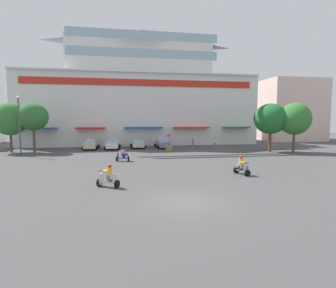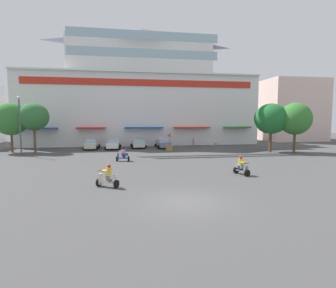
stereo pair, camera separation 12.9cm
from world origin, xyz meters
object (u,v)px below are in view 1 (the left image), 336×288
at_px(parked_car_3, 163,143).
at_px(plaza_tree_1, 295,119).
at_px(scooter_rider_3, 108,178).
at_px(balloon_vendor_cart, 169,143).
at_px(plaza_tree_2, 10,119).
at_px(parked_car_1, 113,144).
at_px(plaza_tree_3, 271,119).
at_px(pedestrian_1, 215,142).
at_px(pedestrian_0, 193,142).
at_px(scooter_rider_1, 123,155).
at_px(scooter_rider_2, 242,167).
at_px(parked_car_0, 91,144).
at_px(streetlamp_near, 19,121).
at_px(parked_car_2, 138,144).
at_px(plaza_tree_0, 33,117).

bearing_deg(parked_car_3, plaza_tree_1, -26.41).
distance_m(scooter_rider_3, balloon_vendor_cart, 19.99).
bearing_deg(plaza_tree_2, parked_car_1, 7.20).
xyz_separation_m(plaza_tree_3, pedestrian_1, (-5.62, 5.84, -3.54)).
bearing_deg(plaza_tree_2, plaza_tree_1, -9.56).
xyz_separation_m(plaza_tree_2, pedestrian_1, (28.57, 0.77, -3.51)).
distance_m(scooter_rider_3, pedestrian_0, 25.86).
height_order(plaza_tree_1, pedestrian_1, plaza_tree_1).
distance_m(parked_car_3, scooter_rider_1, 13.32).
distance_m(plaza_tree_1, scooter_rider_2, 18.37).
height_order(parked_car_0, streetlamp_near, streetlamp_near).
bearing_deg(balloon_vendor_cart, plaza_tree_1, -14.44).
height_order(plaza_tree_1, scooter_rider_2, plaza_tree_1).
height_order(plaza_tree_1, parked_car_1, plaza_tree_1).
bearing_deg(parked_car_2, balloon_vendor_cart, -48.75).
relative_size(plaza_tree_1, pedestrian_1, 4.08).
height_order(scooter_rider_1, pedestrian_0, pedestrian_0).
xyz_separation_m(plaza_tree_2, pedestrian_0, (25.44, 2.30, -3.50)).
height_order(plaza_tree_1, pedestrian_0, plaza_tree_1).
height_order(scooter_rider_2, pedestrian_1, pedestrian_1).
relative_size(parked_car_2, streetlamp_near, 0.54).
height_order(scooter_rider_2, scooter_rider_3, scooter_rider_3).
bearing_deg(scooter_rider_1, parked_car_1, 97.17).
height_order(plaza_tree_0, parked_car_1, plaza_tree_0).
xyz_separation_m(plaza_tree_0, pedestrian_1, (25.57, 1.23, -3.80)).
bearing_deg(scooter_rider_3, parked_car_1, 91.33).
distance_m(parked_car_1, scooter_rider_1, 11.72).
xyz_separation_m(parked_car_2, streetlamp_near, (-14.34, -6.37, 3.44)).
bearing_deg(parked_car_1, plaza_tree_3, -17.68).
bearing_deg(scooter_rider_1, plaza_tree_0, 140.52).
bearing_deg(balloon_vendor_cart, streetlamp_near, -174.58).
bearing_deg(plaza_tree_2, pedestrian_0, 5.16).
bearing_deg(plaza_tree_3, streetlamp_near, 177.76).
xyz_separation_m(plaza_tree_0, parked_car_1, (10.09, 2.11, -3.94)).
distance_m(parked_car_0, parked_car_1, 3.10).
bearing_deg(scooter_rider_3, plaza_tree_1, 31.83).
height_order(plaza_tree_1, parked_car_2, plaza_tree_1).
bearing_deg(pedestrian_0, plaza_tree_1, -36.51).
bearing_deg(plaza_tree_3, parked_car_3, 152.85).
relative_size(scooter_rider_1, pedestrian_1, 0.93).
xyz_separation_m(plaza_tree_1, parked_car_1, (-23.85, 7.87, -3.68)).
height_order(plaza_tree_2, parked_car_1, plaza_tree_2).
xyz_separation_m(plaza_tree_1, parked_car_2, (-20.12, 8.76, -3.74)).
bearing_deg(plaza_tree_3, plaza_tree_0, 171.59).
height_order(parked_car_3, scooter_rider_2, same).
bearing_deg(parked_car_0, streetlamp_near, -142.32).
distance_m(plaza_tree_2, balloon_vendor_cart, 21.24).
relative_size(parked_car_3, scooter_rider_3, 2.87).
distance_m(parked_car_1, balloon_vendor_cart, 8.65).
bearing_deg(parked_car_0, scooter_rider_3, -80.98).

